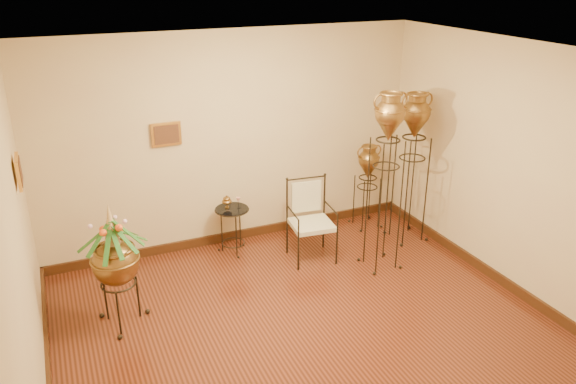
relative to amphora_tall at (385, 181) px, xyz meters
name	(u,v)px	position (x,y,z in m)	size (l,w,h in m)	color
ground	(317,342)	(-1.41, -1.08, -1.13)	(5.00, 5.00, 0.00)	maroon
room_shell	(320,181)	(-1.42, -1.08, 0.60)	(5.02, 5.02, 2.81)	#D5C189
amphora_tall	(385,181)	(0.00, 0.00, 0.00)	(0.46, 0.46, 2.21)	black
amphora_mid	(411,167)	(0.74, 0.51, -0.10)	(0.55, 0.55, 2.04)	black
amphora_short	(367,186)	(0.43, 1.07, -0.52)	(0.41, 0.41, 1.23)	black
planter_urn	(115,258)	(-3.14, 0.04, -0.35)	(0.88, 0.88, 1.39)	black
armchair	(312,222)	(-0.71, 0.50, -0.61)	(0.64, 0.60, 1.04)	black
side_table	(233,229)	(-1.57, 1.07, -0.81)	(0.48, 0.48, 0.78)	black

